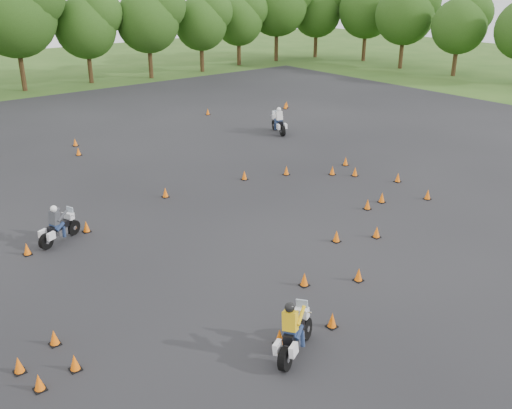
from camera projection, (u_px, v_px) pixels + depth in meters
The scene contains 7 objects.
ground at pixel (326, 269), 20.31m from camera, with size 140.00×140.00×0.00m, color #2D5119.
asphalt_pad at pixel (227, 217), 24.64m from camera, with size 62.00×62.00×0.00m, color black.
treeline at pixel (48, 41), 45.58m from camera, with size 87.25×32.40×11.19m.
traffic_cones at pixel (203, 216), 24.16m from camera, with size 35.84×33.14×0.45m.
rider_grey at pixel (58, 223), 22.06m from camera, with size 2.06×0.63×1.59m, color #383A3F, non-canonical shape.
rider_yellow at pixel (297, 328), 15.45m from camera, with size 2.18×0.67×1.68m, color gold, non-canonical shape.
rider_white at pixel (279, 120), 37.18m from camera, with size 2.27×0.70×1.75m, color silver, non-canonical shape.
Camera 1 is at (-13.21, -12.42, 9.77)m, focal length 40.00 mm.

